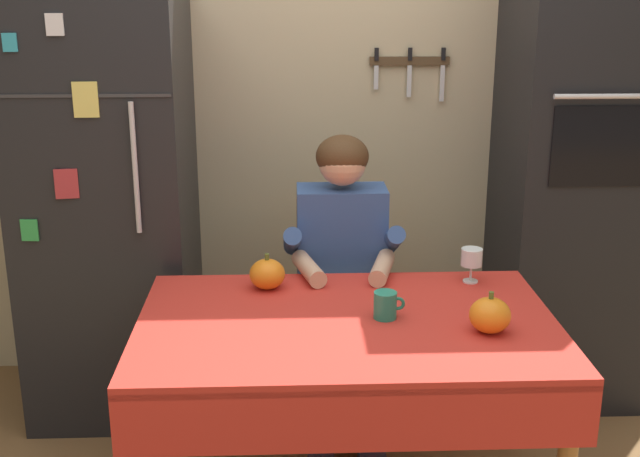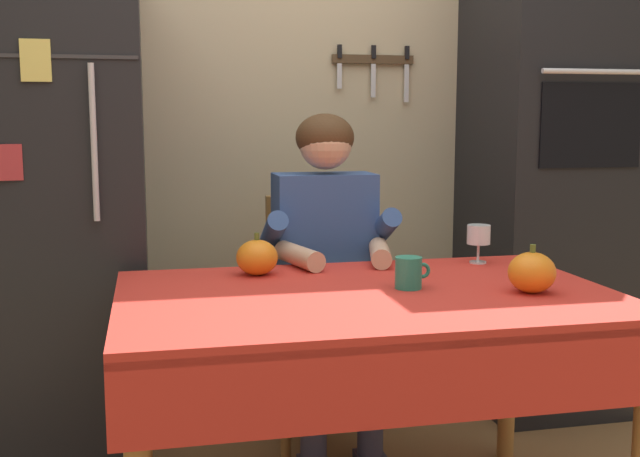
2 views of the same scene
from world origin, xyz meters
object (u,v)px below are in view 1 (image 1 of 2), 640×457
object	(u,v)px
dining_table	(347,346)
pumpkin_large	(267,274)
chair_behind_person	(339,297)
seated_person	(342,263)
wine_glass	(472,258)
refrigerator	(110,208)
pumpkin_medium	(490,315)
wall_oven	(574,167)
coffee_mug	(386,305)

from	to	relation	value
dining_table	pumpkin_large	bearing A→B (deg)	129.94
chair_behind_person	seated_person	size ratio (longest dim) A/B	0.75
seated_person	pumpkin_large	bearing A→B (deg)	-136.56
seated_person	wine_glass	size ratio (longest dim) A/B	9.50
seated_person	wine_glass	xyz separation A→B (m)	(0.46, -0.24, 0.10)
refrigerator	pumpkin_medium	distance (m)	1.71
chair_behind_person	wall_oven	bearing A→B (deg)	7.22
chair_behind_person	coffee_mug	bearing A→B (deg)	-81.99
wall_oven	pumpkin_large	world-z (taller)	wall_oven
dining_table	chair_behind_person	world-z (taller)	chair_behind_person
wall_oven	pumpkin_medium	size ratio (longest dim) A/B	15.27
seated_person	coffee_mug	size ratio (longest dim) A/B	11.85
wine_glass	pumpkin_large	xyz separation A→B (m)	(-0.76, -0.04, -0.04)
refrigerator	wine_glass	xyz separation A→B (m)	(1.44, -0.52, -0.07)
refrigerator	dining_table	distance (m)	1.32
refrigerator	wall_oven	size ratio (longest dim) A/B	0.86
seated_person	coffee_mug	xyz separation A→B (m)	(0.11, -0.57, 0.05)
wall_oven	chair_behind_person	size ratio (longest dim) A/B	2.26
dining_table	seated_person	xyz separation A→B (m)	(0.02, 0.60, 0.08)
refrigerator	pumpkin_large	bearing A→B (deg)	-39.47
refrigerator	wine_glass	world-z (taller)	refrigerator
refrigerator	wall_oven	xyz separation A→B (m)	(2.00, 0.04, 0.15)
dining_table	pumpkin_medium	xyz separation A→B (m)	(0.45, -0.09, 0.14)
coffee_mug	pumpkin_large	xyz separation A→B (m)	(-0.40, 0.29, 0.01)
chair_behind_person	wine_glass	xyz separation A→B (m)	(0.46, -0.43, 0.32)
chair_behind_person	seated_person	distance (m)	0.29
seated_person	coffee_mug	distance (m)	0.58
coffee_mug	refrigerator	bearing A→B (deg)	141.85
refrigerator	coffee_mug	bearing A→B (deg)	-38.15
dining_table	seated_person	bearing A→B (deg)	87.81
wall_oven	coffee_mug	world-z (taller)	wall_oven
wall_oven	seated_person	distance (m)	1.12
refrigerator	wine_glass	size ratio (longest dim) A/B	13.73
chair_behind_person	refrigerator	bearing A→B (deg)	174.69
coffee_mug	pumpkin_medium	size ratio (longest dim) A/B	0.76
pumpkin_large	pumpkin_medium	bearing A→B (deg)	-29.87
wall_oven	pumpkin_large	size ratio (longest dim) A/B	15.72
pumpkin_large	chair_behind_person	bearing A→B (deg)	57.79
coffee_mug	seated_person	bearing A→B (deg)	100.61
wall_oven	pumpkin_medium	world-z (taller)	wall_oven
refrigerator	wall_oven	world-z (taller)	wall_oven
refrigerator	pumpkin_medium	size ratio (longest dim) A/B	13.09
seated_person	pumpkin_medium	size ratio (longest dim) A/B	9.05
wall_oven	pumpkin_medium	xyz separation A→B (m)	(-0.60, -1.01, -0.25)
pumpkin_large	coffee_mug	bearing A→B (deg)	-35.80
refrigerator	chair_behind_person	xyz separation A→B (m)	(0.97, -0.09, -0.39)
seated_person	coffee_mug	bearing A→B (deg)	-79.39
chair_behind_person	pumpkin_large	bearing A→B (deg)	-122.21
chair_behind_person	seated_person	bearing A→B (deg)	-90.00
seated_person	pumpkin_large	distance (m)	0.41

